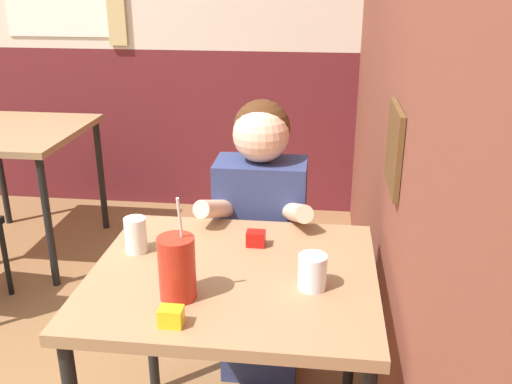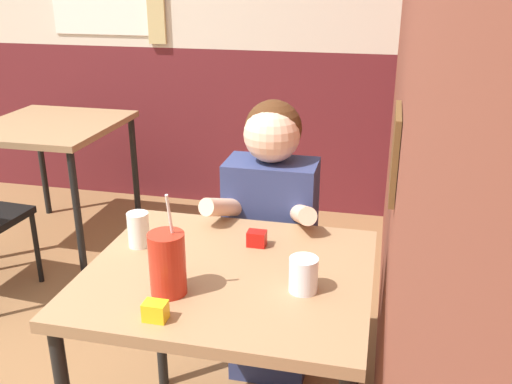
{
  "view_description": "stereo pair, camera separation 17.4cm",
  "coord_description": "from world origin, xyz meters",
  "px_view_note": "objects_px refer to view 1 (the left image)",
  "views": [
    {
      "loc": [
        1.15,
        -1.1,
        1.59
      ],
      "look_at": [
        0.96,
        0.52,
        0.96
      ],
      "focal_mm": 40.0,
      "sensor_mm": 36.0,
      "label": 1
    },
    {
      "loc": [
        1.32,
        -1.07,
        1.59
      ],
      "look_at": [
        0.96,
        0.52,
        0.96
      ],
      "focal_mm": 40.0,
      "sensor_mm": 36.0,
      "label": 2
    }
  ],
  "objects_px": {
    "person_seated": "(261,240)",
    "cocktail_pitcher": "(177,268)",
    "main_table": "(234,295)",
    "background_table": "(14,143)"
  },
  "relations": [
    {
      "from": "person_seated",
      "to": "cocktail_pitcher",
      "type": "height_order",
      "value": "person_seated"
    },
    {
      "from": "main_table",
      "to": "background_table",
      "type": "height_order",
      "value": "same"
    },
    {
      "from": "main_table",
      "to": "person_seated",
      "type": "relative_size",
      "value": 0.73
    },
    {
      "from": "main_table",
      "to": "cocktail_pitcher",
      "type": "bearing_deg",
      "value": -128.22
    },
    {
      "from": "main_table",
      "to": "background_table",
      "type": "relative_size",
      "value": 1.03
    },
    {
      "from": "cocktail_pitcher",
      "to": "main_table",
      "type": "bearing_deg",
      "value": 51.78
    },
    {
      "from": "main_table",
      "to": "cocktail_pitcher",
      "type": "distance_m",
      "value": 0.27
    },
    {
      "from": "cocktail_pitcher",
      "to": "background_table",
      "type": "bearing_deg",
      "value": 130.28
    },
    {
      "from": "main_table",
      "to": "person_seated",
      "type": "bearing_deg",
      "value": 87.36
    },
    {
      "from": "background_table",
      "to": "cocktail_pitcher",
      "type": "height_order",
      "value": "cocktail_pitcher"
    }
  ]
}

